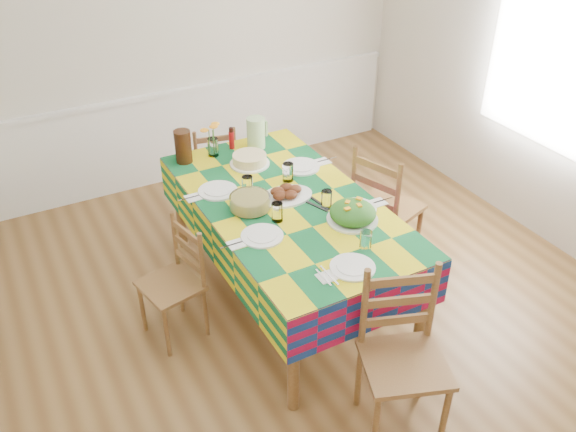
% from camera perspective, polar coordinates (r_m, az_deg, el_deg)
% --- Properties ---
extents(room, '(4.58, 5.08, 2.78)m').
position_cam_1_polar(room, '(3.67, 3.23, 5.83)').
color(room, brown).
rests_on(room, ground).
extents(wainscot, '(4.41, 0.06, 0.92)m').
position_cam_1_polar(wainscot, '(6.08, -9.34, 7.97)').
color(wainscot, white).
rests_on(wainscot, room).
extents(window_right, '(0.00, 1.40, 1.40)m').
position_cam_1_polar(window_right, '(5.23, 23.43, 13.50)').
color(window_right, white).
rests_on(window_right, room).
extents(dining_table, '(1.13, 2.10, 0.82)m').
position_cam_1_polar(dining_table, '(4.25, -0.10, 0.29)').
color(dining_table, brown).
rests_on(dining_table, room).
extents(setting_near_head, '(0.44, 0.29, 0.13)m').
position_cam_1_polar(setting_near_head, '(3.65, 6.43, -3.89)').
color(setting_near_head, white).
rests_on(setting_near_head, dining_table).
extents(setting_left_near, '(0.50, 0.29, 0.13)m').
position_cam_1_polar(setting_left_near, '(3.89, -2.00, -1.05)').
color(setting_left_near, white).
rests_on(setting_left_near, dining_table).
extents(setting_left_far, '(0.51, 0.30, 0.13)m').
position_cam_1_polar(setting_left_far, '(4.31, -5.68, 2.55)').
color(setting_left_far, white).
rests_on(setting_left_far, dining_table).
extents(setting_right_near, '(0.51, 0.29, 0.13)m').
position_cam_1_polar(setting_right_near, '(4.13, 5.51, 1.05)').
color(setting_right_near, white).
rests_on(setting_right_near, dining_table).
extents(setting_right_far, '(0.54, 0.31, 0.14)m').
position_cam_1_polar(setting_right_far, '(4.55, 0.87, 4.49)').
color(setting_right_far, white).
rests_on(setting_right_far, dining_table).
extents(meat_platter, '(0.39, 0.28, 0.08)m').
position_cam_1_polar(meat_platter, '(4.23, -0.21, 2.09)').
color(meat_platter, white).
rests_on(meat_platter, dining_table).
extents(salad_platter, '(0.34, 0.34, 0.14)m').
position_cam_1_polar(salad_platter, '(3.99, 6.07, 0.24)').
color(salad_platter, white).
rests_on(salad_platter, dining_table).
extents(pasta_bowl, '(0.28, 0.28, 0.10)m').
position_cam_1_polar(pasta_bowl, '(4.10, -3.58, 1.26)').
color(pasta_bowl, white).
rests_on(pasta_bowl, dining_table).
extents(cake, '(0.30, 0.30, 0.08)m').
position_cam_1_polar(cake, '(4.66, -3.61, 5.26)').
color(cake, white).
rests_on(cake, dining_table).
extents(serving_utensils, '(0.14, 0.32, 0.01)m').
position_cam_1_polar(serving_utensils, '(4.20, 2.30, 1.35)').
color(serving_utensils, black).
rests_on(serving_utensils, dining_table).
extents(flower_vase, '(0.17, 0.14, 0.28)m').
position_cam_1_polar(flower_vase, '(4.79, -7.08, 6.87)').
color(flower_vase, white).
rests_on(flower_vase, dining_table).
extents(hot_sauce, '(0.04, 0.04, 0.18)m').
position_cam_1_polar(hot_sauce, '(4.89, -5.31, 7.27)').
color(hot_sauce, '#B20E12').
rests_on(hot_sauce, dining_table).
extents(green_pitcher, '(0.15, 0.15, 0.25)m').
position_cam_1_polar(green_pitcher, '(4.88, -3.02, 7.78)').
color(green_pitcher, '#ACD798').
rests_on(green_pitcher, dining_table).
extents(tea_pitcher, '(0.13, 0.13, 0.26)m').
position_cam_1_polar(tea_pitcher, '(4.72, -9.79, 6.43)').
color(tea_pitcher, black).
rests_on(tea_pitcher, dining_table).
extents(name_card, '(0.09, 0.03, 0.02)m').
position_cam_1_polar(name_card, '(3.49, 7.83, -6.30)').
color(name_card, white).
rests_on(name_card, dining_table).
extents(chair_near, '(0.58, 0.57, 1.04)m').
position_cam_1_polar(chair_near, '(3.54, 10.63, -12.88)').
color(chair_near, brown).
rests_on(chair_near, room).
extents(chair_far, '(0.46, 0.44, 0.87)m').
position_cam_1_polar(chair_far, '(5.44, -6.87, 4.32)').
color(chair_far, brown).
rests_on(chair_far, room).
extents(chair_left, '(0.43, 0.44, 0.85)m').
position_cam_1_polar(chair_left, '(4.18, -10.48, -6.17)').
color(chair_left, brown).
rests_on(chair_left, room).
extents(chair_right, '(0.56, 0.58, 1.04)m').
position_cam_1_polar(chair_right, '(4.75, 8.95, 0.64)').
color(chair_right, brown).
rests_on(chair_right, room).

